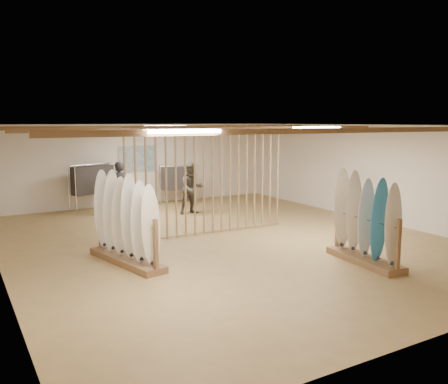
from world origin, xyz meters
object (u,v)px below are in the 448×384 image
shopper_a (119,185)px  shopper_b (191,185)px  rack_left (126,234)px  clothing_rack_a (93,180)px  clothing_rack_b (178,179)px  rack_right (365,234)px

shopper_a → shopper_b: 2.24m
rack_left → clothing_rack_a: (0.94, 6.03, 0.41)m
clothing_rack_a → shopper_a: shopper_a is taller
rack_left → shopper_a: size_ratio=1.22×
shopper_b → clothing_rack_b: bearing=79.6°
rack_left → shopper_a: 5.31m
clothing_rack_a → shopper_a: (0.57, -0.95, -0.09)m
clothing_rack_a → shopper_b: shopper_b is taller
clothing_rack_a → shopper_b: (2.57, -1.95, -0.12)m
shopper_a → rack_right: bearing=133.2°
clothing_rack_a → shopper_b: 3.23m
clothing_rack_a → clothing_rack_b: bearing=-18.5°
rack_left → shopper_b: size_ratio=1.26×
shopper_a → clothing_rack_a: bearing=-35.9°
rack_right → clothing_rack_b: rack_right is taller
rack_left → shopper_b: (3.51, 4.08, 0.29)m
rack_right → shopper_b: size_ratio=1.07×
rack_right → clothing_rack_b: bearing=98.2°
rack_left → rack_right: bearing=-42.3°
rack_right → clothing_rack_a: rack_right is taller
shopper_b → clothing_rack_a: bearing=144.8°
rack_left → clothing_rack_b: bearing=44.4°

